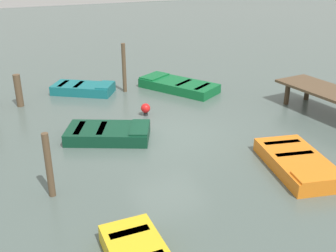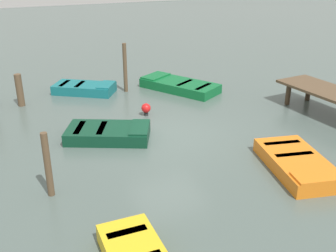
{
  "view_description": "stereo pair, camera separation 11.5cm",
  "coord_description": "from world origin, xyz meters",
  "px_view_note": "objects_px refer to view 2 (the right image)",
  "views": [
    {
      "loc": [
        11.34,
        -5.08,
        5.69
      ],
      "look_at": [
        0.0,
        0.0,
        0.35
      ],
      "focal_mm": 42.76,
      "sensor_mm": 36.0,
      "label": 1
    },
    {
      "loc": [
        11.39,
        -4.97,
        5.69
      ],
      "look_at": [
        0.0,
        0.0,
        0.35
      ],
      "focal_mm": 42.76,
      "sensor_mm": 36.0,
      "label": 2
    }
  ],
  "objects_px": {
    "rowboat_dark_green": "(109,133)",
    "marker_buoy": "(146,108)",
    "rowboat_orange": "(297,164)",
    "rowboat_teal": "(85,88)",
    "rowboat_green": "(179,85)",
    "mooring_piling_far_left": "(48,165)",
    "mooring_piling_mid_left": "(20,90)",
    "mooring_piling_mid_right": "(125,68)"
  },
  "relations": [
    {
      "from": "rowboat_dark_green",
      "to": "marker_buoy",
      "type": "relative_size",
      "value": 6.4
    },
    {
      "from": "rowboat_orange",
      "to": "rowboat_teal",
      "type": "height_order",
      "value": "same"
    },
    {
      "from": "rowboat_green",
      "to": "rowboat_dark_green",
      "type": "height_order",
      "value": "same"
    },
    {
      "from": "rowboat_dark_green",
      "to": "rowboat_teal",
      "type": "distance_m",
      "value": 5.14
    },
    {
      "from": "mooring_piling_far_left",
      "to": "marker_buoy",
      "type": "bearing_deg",
      "value": 135.08
    },
    {
      "from": "mooring_piling_far_left",
      "to": "marker_buoy",
      "type": "xyz_separation_m",
      "value": [
        -4.2,
        4.19,
        -0.59
      ]
    },
    {
      "from": "rowboat_dark_green",
      "to": "rowboat_teal",
      "type": "height_order",
      "value": "same"
    },
    {
      "from": "mooring_piling_mid_left",
      "to": "mooring_piling_far_left",
      "type": "relative_size",
      "value": 0.76
    },
    {
      "from": "rowboat_dark_green",
      "to": "mooring_piling_mid_right",
      "type": "bearing_deg",
      "value": 90.97
    },
    {
      "from": "mooring_piling_mid_right",
      "to": "marker_buoy",
      "type": "height_order",
      "value": "mooring_piling_mid_right"
    },
    {
      "from": "rowboat_dark_green",
      "to": "rowboat_teal",
      "type": "relative_size",
      "value": 1.07
    },
    {
      "from": "rowboat_dark_green",
      "to": "rowboat_orange",
      "type": "height_order",
      "value": "same"
    },
    {
      "from": "rowboat_teal",
      "to": "mooring_piling_far_left",
      "type": "height_order",
      "value": "mooring_piling_far_left"
    },
    {
      "from": "mooring_piling_mid_right",
      "to": "mooring_piling_far_left",
      "type": "distance_m",
      "value": 8.54
    },
    {
      "from": "rowboat_dark_green",
      "to": "rowboat_teal",
      "type": "bearing_deg",
      "value": 111.58
    },
    {
      "from": "rowboat_green",
      "to": "marker_buoy",
      "type": "xyz_separation_m",
      "value": [
        2.35,
        -2.5,
        0.07
      ]
    },
    {
      "from": "rowboat_dark_green",
      "to": "mooring_piling_far_left",
      "type": "xyz_separation_m",
      "value": [
        2.72,
        -2.3,
        0.66
      ]
    },
    {
      "from": "mooring_piling_mid_right",
      "to": "rowboat_green",
      "type": "bearing_deg",
      "value": 71.61
    },
    {
      "from": "rowboat_orange",
      "to": "mooring_piling_mid_left",
      "type": "height_order",
      "value": "mooring_piling_mid_left"
    },
    {
      "from": "mooring_piling_mid_left",
      "to": "mooring_piling_far_left",
      "type": "xyz_separation_m",
      "value": [
        7.25,
        0.09,
        0.21
      ]
    },
    {
      "from": "rowboat_green",
      "to": "mooring_piling_far_left",
      "type": "distance_m",
      "value": 9.39
    },
    {
      "from": "rowboat_teal",
      "to": "mooring_piling_mid_left",
      "type": "bearing_deg",
      "value": -134.11
    },
    {
      "from": "rowboat_teal",
      "to": "marker_buoy",
      "type": "bearing_deg",
      "value": -33.67
    },
    {
      "from": "rowboat_green",
      "to": "rowboat_orange",
      "type": "relative_size",
      "value": 1.23
    },
    {
      "from": "mooring_piling_mid_right",
      "to": "marker_buoy",
      "type": "bearing_deg",
      "value": -3.78
    },
    {
      "from": "rowboat_orange",
      "to": "mooring_piling_mid_right",
      "type": "relative_size",
      "value": 1.43
    },
    {
      "from": "rowboat_green",
      "to": "rowboat_teal",
      "type": "distance_m",
      "value": 4.24
    },
    {
      "from": "rowboat_orange",
      "to": "mooring_piling_far_left",
      "type": "relative_size",
      "value": 1.78
    },
    {
      "from": "rowboat_dark_green",
      "to": "mooring_piling_mid_right",
      "type": "relative_size",
      "value": 1.41
    },
    {
      "from": "mooring_piling_mid_right",
      "to": "marker_buoy",
      "type": "relative_size",
      "value": 4.53
    },
    {
      "from": "mooring_piling_mid_right",
      "to": "rowboat_teal",
      "type": "bearing_deg",
      "value": -107.14
    },
    {
      "from": "rowboat_green",
      "to": "marker_buoy",
      "type": "height_order",
      "value": "marker_buoy"
    },
    {
      "from": "mooring_piling_far_left",
      "to": "marker_buoy",
      "type": "distance_m",
      "value": 5.96
    },
    {
      "from": "rowboat_dark_green",
      "to": "mooring_piling_mid_right",
      "type": "distance_m",
      "value": 5.12
    },
    {
      "from": "rowboat_teal",
      "to": "mooring_piling_mid_left",
      "type": "distance_m",
      "value": 2.85
    },
    {
      "from": "rowboat_orange",
      "to": "mooring_piling_mid_right",
      "type": "distance_m",
      "value": 9.15
    },
    {
      "from": "rowboat_teal",
      "to": "marker_buoy",
      "type": "relative_size",
      "value": 6.0
    },
    {
      "from": "rowboat_dark_green",
      "to": "mooring_piling_mid_left",
      "type": "height_order",
      "value": "mooring_piling_mid_left"
    },
    {
      "from": "rowboat_green",
      "to": "mooring_piling_mid_left",
      "type": "height_order",
      "value": "mooring_piling_mid_left"
    },
    {
      "from": "rowboat_dark_green",
      "to": "rowboat_orange",
      "type": "xyz_separation_m",
      "value": [
        4.23,
        4.34,
        -0.0
      ]
    },
    {
      "from": "rowboat_green",
      "to": "rowboat_teal",
      "type": "relative_size",
      "value": 1.32
    },
    {
      "from": "marker_buoy",
      "to": "rowboat_green",
      "type": "bearing_deg",
      "value": 133.28
    }
  ]
}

